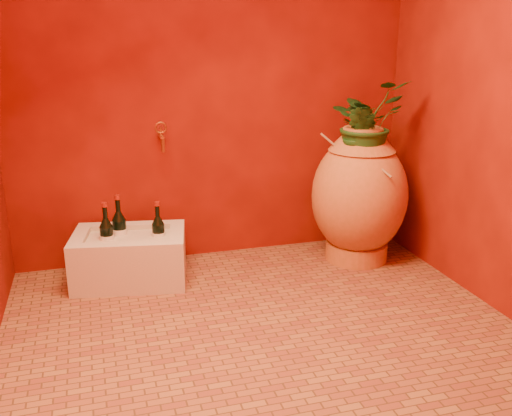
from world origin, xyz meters
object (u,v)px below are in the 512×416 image
object	(u,v)px
amphora	(359,195)
wine_bottle_a	(120,231)
stone_basin	(130,258)
wine_bottle_c	(107,237)
wine_bottle_b	(159,235)
wall_tap	(161,135)

from	to	relation	value
amphora	wine_bottle_a	bearing A→B (deg)	174.60
stone_basin	amphora	bearing A→B (deg)	-2.48
wine_bottle_a	wine_bottle_c	distance (m)	0.10
amphora	stone_basin	xyz separation A→B (m)	(-1.43, 0.06, -0.28)
amphora	wine_bottle_b	world-z (taller)	amphora
wine_bottle_a	wine_bottle_b	size ratio (longest dim) A/B	1.11
amphora	wine_bottle_b	size ratio (longest dim) A/B	2.77
wine_bottle_a	wine_bottle_c	xyz separation A→B (m)	(-0.08, -0.07, -0.01)
wine_bottle_b	wall_tap	world-z (taller)	wall_tap
wall_tap	stone_basin	bearing A→B (deg)	-138.73
wine_bottle_b	wine_bottle_c	xyz separation A→B (m)	(-0.29, 0.02, 0.01)
wine_bottle_a	wine_bottle_c	size ratio (longest dim) A/B	1.06
stone_basin	wine_bottle_b	xyz separation A→B (m)	(0.17, -0.01, 0.13)
wine_bottle_c	wall_tap	distance (m)	0.68
amphora	wall_tap	size ratio (longest dim) A/B	5.04
wine_bottle_b	wall_tap	size ratio (longest dim) A/B	1.82
amphora	stone_basin	distance (m)	1.46
wall_tap	wine_bottle_a	bearing A→B (deg)	-154.71
wine_bottle_c	wall_tap	world-z (taller)	wall_tap
amphora	stone_basin	world-z (taller)	amphora
wine_bottle_a	wall_tap	world-z (taller)	wall_tap
stone_basin	wine_bottle_a	size ratio (longest dim) A/B	2.05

